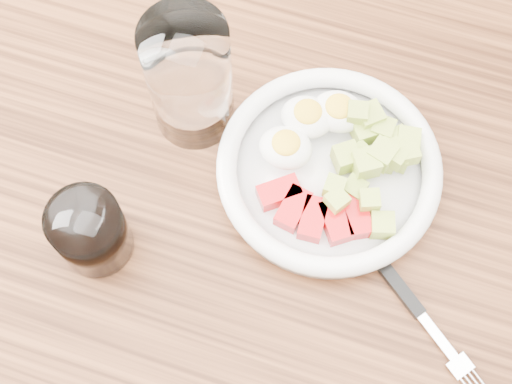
% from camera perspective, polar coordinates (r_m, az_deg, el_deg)
% --- Properties ---
extents(ground, '(4.00, 4.00, 0.00)m').
position_cam_1_polar(ground, '(1.50, 0.25, -11.70)').
color(ground, brown).
rests_on(ground, ground).
extents(dining_table, '(1.50, 0.90, 0.77)m').
position_cam_1_polar(dining_table, '(0.85, 0.43, -4.03)').
color(dining_table, brown).
rests_on(dining_table, ground).
extents(bowl, '(0.24, 0.24, 0.06)m').
position_cam_1_polar(bowl, '(0.75, 5.97, 2.14)').
color(bowl, white).
rests_on(bowl, dining_table).
extents(fork, '(0.17, 0.13, 0.01)m').
position_cam_1_polar(fork, '(0.74, 12.06, -8.33)').
color(fork, black).
rests_on(fork, dining_table).
extents(water_glass, '(0.09, 0.09, 0.16)m').
position_cam_1_polar(water_glass, '(0.73, -5.34, 9.02)').
color(water_glass, white).
rests_on(water_glass, dining_table).
extents(coffee_glass, '(0.07, 0.07, 0.08)m').
position_cam_1_polar(coffee_glass, '(0.72, -13.08, -3.14)').
color(coffee_glass, white).
rests_on(coffee_glass, dining_table).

